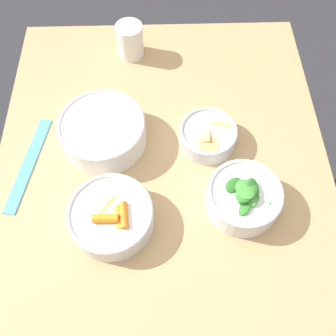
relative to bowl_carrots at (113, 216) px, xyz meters
name	(u,v)px	position (x,y,z in m)	size (l,w,h in m)	color
ground_plane	(166,263)	(0.11, -0.11, -0.77)	(10.00, 10.00, 0.00)	#2D2D33
dining_table	(165,200)	(0.11, -0.11, -0.16)	(1.00, 0.76, 0.74)	tan
bowl_carrots	(113,216)	(0.00, 0.00, 0.00)	(0.17, 0.17, 0.07)	silver
bowl_greens	(246,197)	(0.03, -0.27, 0.00)	(0.16, 0.16, 0.09)	silver
bowl_beans_hotdog	(105,132)	(0.21, 0.03, 0.00)	(0.20, 0.20, 0.07)	white
bowl_cookies	(210,135)	(0.20, -0.21, -0.01)	(0.13, 0.13, 0.05)	silver
ruler	(31,164)	(0.15, 0.20, -0.03)	(0.25, 0.08, 0.00)	#4C99E0
cup	(132,41)	(0.49, -0.03, 0.01)	(0.07, 0.07, 0.09)	silver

